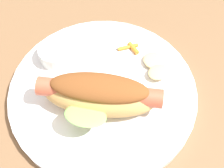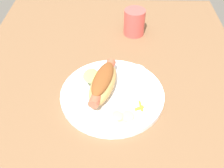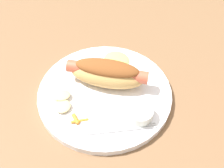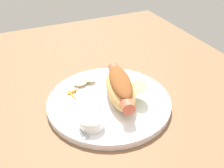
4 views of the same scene
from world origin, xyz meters
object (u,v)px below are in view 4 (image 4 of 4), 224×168
object	(u,v)px
plate	(109,102)
chips_pile	(84,81)
knife	(78,111)
carrot_garnish	(72,93)
hot_dog	(121,87)
sauce_ramekin	(92,122)
fork	(73,117)

from	to	relation	value
plate	chips_pile	size ratio (longest dim) A/B	4.42
plate	knife	bearing A→B (deg)	99.07
plate	carrot_garnish	bearing A→B (deg)	53.25
knife	hot_dog	bearing A→B (deg)	91.83
chips_pile	carrot_garnish	size ratio (longest dim) A/B	1.86
hot_dog	sauce_ramekin	size ratio (longest dim) A/B	3.35
chips_pile	sauce_ramekin	bearing A→B (deg)	166.23
sauce_ramekin	chips_pile	size ratio (longest dim) A/B	0.81
hot_dog	carrot_garnish	distance (cm)	12.66
plate	hot_dog	xyz separation A→B (cm)	(-0.71, -2.73, 4.15)
carrot_garnish	chips_pile	bearing A→B (deg)	-51.55
hot_dog	carrot_garnish	size ratio (longest dim) A/B	5.03
sauce_ramekin	plate	bearing A→B (deg)	-45.00
hot_dog	knife	size ratio (longest dim) A/B	1.39
fork	chips_pile	xyz separation A→B (cm)	(12.19, -6.97, 0.44)
knife	carrot_garnish	size ratio (longest dim) A/B	3.61
fork	knife	xyz separation A→B (cm)	(1.43, -1.68, -0.02)
chips_pile	carrot_garnish	xyz separation A→B (cm)	(-3.64, 4.58, -0.28)
hot_dog	knife	bearing A→B (deg)	-72.65
hot_dog	fork	bearing A→B (deg)	-66.78
plate	carrot_garnish	size ratio (longest dim) A/B	8.24
chips_pile	carrot_garnish	world-z (taller)	chips_pile
sauce_ramekin	chips_pile	bearing A→B (deg)	-13.77
knife	chips_pile	bearing A→B (deg)	152.35
hot_dog	carrot_garnish	xyz separation A→B (cm)	(6.48, 10.46, -2.98)
plate	chips_pile	world-z (taller)	chips_pile
plate	sauce_ramekin	bearing A→B (deg)	135.00
fork	carrot_garnish	size ratio (longest dim) A/B	3.97
sauce_ramekin	carrot_garnish	distance (cm)	13.05
plate	chips_pile	bearing A→B (deg)	18.51
hot_dog	sauce_ramekin	distance (cm)	12.08
plate	hot_dog	size ratio (longest dim) A/B	1.64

